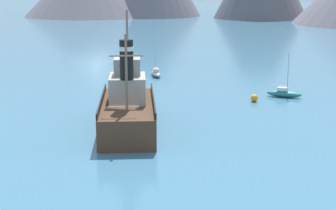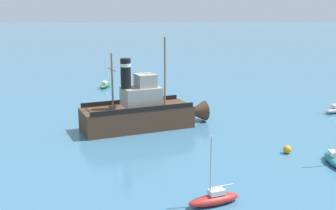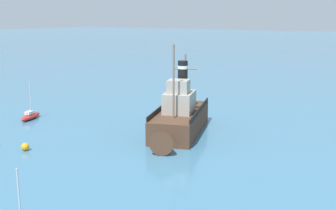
% 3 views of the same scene
% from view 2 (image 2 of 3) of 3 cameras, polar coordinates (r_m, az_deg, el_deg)
% --- Properties ---
extents(ground_plane, '(600.00, 600.00, 0.00)m').
position_cam_2_polar(ground_plane, '(46.50, -5.44, -3.24)').
color(ground_plane, teal).
extents(old_tugboat, '(8.06, 14.72, 9.90)m').
position_cam_2_polar(old_tugboat, '(46.31, -3.49, -0.93)').
color(old_tugboat, '#4C3323').
rests_on(old_tugboat, ground).
extents(sailboat_grey, '(2.67, 3.89, 4.90)m').
position_cam_2_polar(sailboat_grey, '(57.25, 21.84, -0.56)').
color(sailboat_grey, gray).
rests_on(sailboat_grey, ground).
extents(sailboat_red, '(2.24, 3.95, 4.90)m').
position_cam_2_polar(sailboat_red, '(29.39, 6.26, -12.49)').
color(sailboat_red, '#B22823').
rests_on(sailboat_red, ground).
extents(sailboat_green, '(3.95, 2.23, 4.90)m').
position_cam_2_polar(sailboat_green, '(70.44, -8.50, 2.69)').
color(sailboat_green, '#286B3D').
rests_on(sailboat_green, ground).
extents(sailboat_teal, '(3.90, 1.55, 4.90)m').
position_cam_2_polar(sailboat_teal, '(38.84, 21.57, -6.84)').
color(sailboat_teal, '#23757A').
rests_on(sailboat_teal, ground).
extents(mooring_buoy, '(0.77, 0.77, 0.77)m').
position_cam_2_polar(mooring_buoy, '(40.18, 15.84, -5.80)').
color(mooring_buoy, orange).
rests_on(mooring_buoy, ground).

